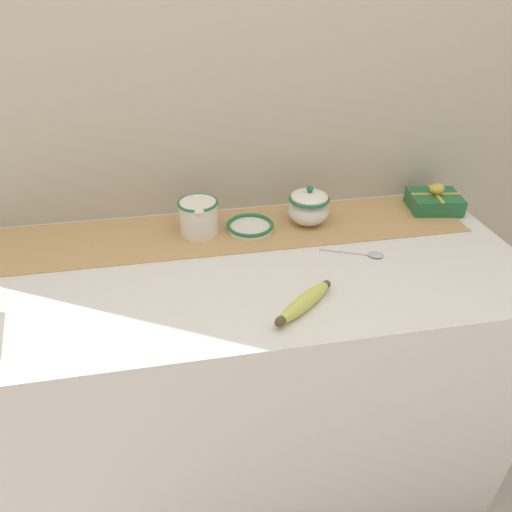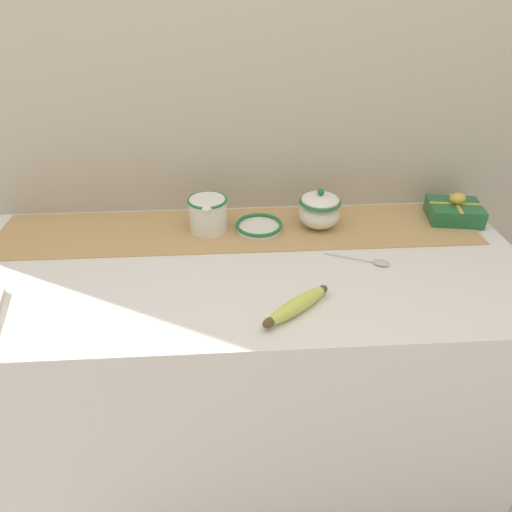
{
  "view_description": "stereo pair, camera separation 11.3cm",
  "coord_description": "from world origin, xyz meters",
  "px_view_note": "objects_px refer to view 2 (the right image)",
  "views": [
    {
      "loc": [
        -0.13,
        -0.98,
        1.52
      ],
      "look_at": [
        0.04,
        -0.04,
        0.91
      ],
      "focal_mm": 32.0,
      "sensor_mm": 36.0,
      "label": 1
    },
    {
      "loc": [
        -0.02,
        -1.0,
        1.52
      ],
      "look_at": [
        0.04,
        -0.04,
        0.91
      ],
      "focal_mm": 32.0,
      "sensor_mm": 36.0,
      "label": 2
    }
  ],
  "objects_px": {
    "gift_box": "(454,211)",
    "cream_pitcher": "(208,213)",
    "banana": "(297,306)",
    "spoon": "(378,262)",
    "small_dish": "(259,226)",
    "sugar_bowl": "(319,210)"
  },
  "relations": [
    {
      "from": "banana",
      "to": "spoon",
      "type": "distance_m",
      "value": 0.3
    },
    {
      "from": "sugar_bowl",
      "to": "banana",
      "type": "distance_m",
      "value": 0.41
    },
    {
      "from": "cream_pitcher",
      "to": "spoon",
      "type": "xyz_separation_m",
      "value": [
        0.44,
        -0.21,
        -0.05
      ]
    },
    {
      "from": "sugar_bowl",
      "to": "banana",
      "type": "height_order",
      "value": "sugar_bowl"
    },
    {
      "from": "cream_pitcher",
      "to": "banana",
      "type": "relative_size",
      "value": 0.77
    },
    {
      "from": "spoon",
      "to": "small_dish",
      "type": "bearing_deg",
      "value": 169.23
    },
    {
      "from": "cream_pitcher",
      "to": "small_dish",
      "type": "relative_size",
      "value": 0.96
    },
    {
      "from": "banana",
      "to": "gift_box",
      "type": "xyz_separation_m",
      "value": [
        0.54,
        0.41,
        0.01
      ]
    },
    {
      "from": "spoon",
      "to": "gift_box",
      "type": "bearing_deg",
      "value": 60.21
    },
    {
      "from": "gift_box",
      "to": "sugar_bowl",
      "type": "bearing_deg",
      "value": -177.06
    },
    {
      "from": "cream_pitcher",
      "to": "small_dish",
      "type": "bearing_deg",
      "value": -3.23
    },
    {
      "from": "small_dish",
      "to": "gift_box",
      "type": "relative_size",
      "value": 0.81
    },
    {
      "from": "small_dish",
      "to": "spoon",
      "type": "bearing_deg",
      "value": -33.79
    },
    {
      "from": "sugar_bowl",
      "to": "gift_box",
      "type": "xyz_separation_m",
      "value": [
        0.42,
        0.02,
        -0.03
      ]
    },
    {
      "from": "cream_pitcher",
      "to": "gift_box",
      "type": "xyz_separation_m",
      "value": [
        0.75,
        0.02,
        -0.03
      ]
    },
    {
      "from": "sugar_bowl",
      "to": "banana",
      "type": "relative_size",
      "value": 0.7
    },
    {
      "from": "small_dish",
      "to": "sugar_bowl",
      "type": "bearing_deg",
      "value": 2.37
    },
    {
      "from": "banana",
      "to": "gift_box",
      "type": "height_order",
      "value": "gift_box"
    },
    {
      "from": "small_dish",
      "to": "spoon",
      "type": "height_order",
      "value": "small_dish"
    },
    {
      "from": "spoon",
      "to": "gift_box",
      "type": "xyz_separation_m",
      "value": [
        0.3,
        0.23,
        0.03
      ]
    },
    {
      "from": "small_dish",
      "to": "gift_box",
      "type": "xyz_separation_m",
      "value": [
        0.6,
        0.03,
        0.02
      ]
    },
    {
      "from": "gift_box",
      "to": "cream_pitcher",
      "type": "bearing_deg",
      "value": -178.41
    }
  ]
}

